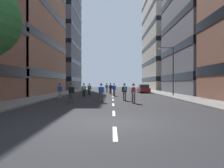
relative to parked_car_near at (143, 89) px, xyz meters
name	(u,v)px	position (x,y,z in m)	size (l,w,h in m)	color
ground_plane	(112,95)	(-5.68, -6.44, -0.70)	(135.45, 135.45, 0.00)	#28282B
sidewalk_left	(61,93)	(-14.14, -3.61, -0.63)	(3.17, 62.08, 0.14)	gray
sidewalk_right	(163,93)	(2.79, -3.61, -0.63)	(3.17, 62.08, 0.14)	gray
lane_markings	(112,95)	(-5.68, -6.01, -0.70)	(0.16, 52.20, 0.01)	silver
building_left_mid	(0,14)	(-24.15, -3.66, 12.51)	(16.97, 20.94, 26.24)	#9E6B51
building_left_far	(47,31)	(-24.15, 21.65, 15.84)	(16.97, 17.16, 32.90)	slate
building_right_mid	(224,38)	(12.80, -3.66, 8.48)	(16.97, 17.20, 18.19)	slate
building_right_far	(177,40)	(12.80, 21.65, 13.38)	(16.97, 23.21, 27.97)	#BCB29E
parked_car_near	(143,89)	(0.00, 0.00, 0.00)	(1.82, 4.40, 1.52)	maroon
streetlamp_right	(170,66)	(2.10, -10.08, 3.44)	(2.13, 0.30, 6.50)	#3F3F44
skater_0	(110,88)	(-6.08, -1.75, 0.29)	(0.54, 0.91, 1.78)	brown
skater_1	(71,92)	(-9.45, -19.48, 0.29)	(0.55, 0.91, 1.78)	brown
skater_2	(59,90)	(-11.59, -15.11, 0.29)	(0.56, 0.92, 1.78)	brown
skater_3	(124,91)	(-4.50, -17.02, 0.32)	(0.56, 0.92, 1.78)	brown
skater_4	(89,88)	(-9.04, -8.31, 0.32)	(0.56, 0.92, 1.78)	brown
skater_5	(83,89)	(-9.32, -11.97, 0.32)	(0.56, 0.92, 1.78)	brown
skater_6	(70,91)	(-10.06, -16.77, 0.32)	(0.54, 0.91, 1.78)	brown
skater_7	(106,87)	(-6.79, 1.79, 0.32)	(0.54, 0.91, 1.78)	brown
skater_8	(110,88)	(-6.01, -4.30, 0.32)	(0.55, 0.91, 1.78)	brown
skater_9	(113,89)	(-5.50, -9.46, 0.29)	(0.57, 0.92, 1.78)	brown
skater_10	(101,92)	(-6.79, -18.78, 0.29)	(0.57, 0.92, 1.78)	brown
skater_11	(133,92)	(-3.86, -19.67, 0.32)	(0.57, 0.92, 1.78)	brown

